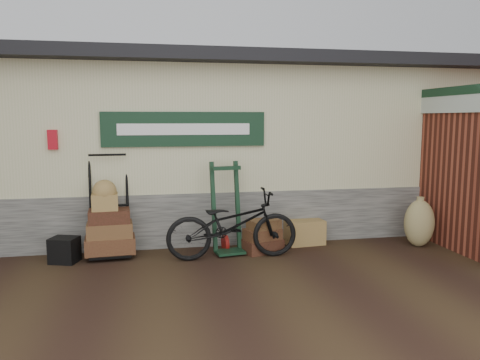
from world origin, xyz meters
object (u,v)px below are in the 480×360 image
object	(u,v)px
wicker_hamper	(304,232)
bicycle	(232,221)
green_barrow	(227,208)
porter_trolley	(109,198)
suitcase_stack	(262,236)
black_trunk	(64,250)

from	to	relation	value
wicker_hamper	bicycle	world-z (taller)	bicycle
green_barrow	wicker_hamper	size ratio (longest dim) A/B	2.29
porter_trolley	green_barrow	size ratio (longest dim) A/B	1.24
porter_trolley	green_barrow	bearing A→B (deg)	-12.38
suitcase_stack	bicycle	distance (m)	0.66
porter_trolley	wicker_hamper	distance (m)	3.26
porter_trolley	black_trunk	xyz separation A→B (m)	(-0.64, -0.32, -0.71)
black_trunk	bicycle	world-z (taller)	bicycle
porter_trolley	bicycle	bearing A→B (deg)	-21.76
wicker_hamper	black_trunk	distance (m)	3.84
black_trunk	bicycle	distance (m)	2.52
green_barrow	wicker_hamper	distance (m)	1.50
green_barrow	black_trunk	world-z (taller)	green_barrow
green_barrow	black_trunk	xyz separation A→B (m)	(-2.45, -0.06, -0.53)
porter_trolley	suitcase_stack	xyz separation A→B (m)	(2.37, -0.35, -0.63)
porter_trolley	wicker_hamper	size ratio (longest dim) A/B	2.84
wicker_hamper	black_trunk	size ratio (longest dim) A/B	1.67
green_barrow	black_trunk	bearing A→B (deg)	172.24
bicycle	green_barrow	bearing A→B (deg)	6.03
porter_trolley	wicker_hamper	world-z (taller)	porter_trolley
suitcase_stack	bicycle	world-z (taller)	bicycle
green_barrow	suitcase_stack	world-z (taller)	green_barrow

